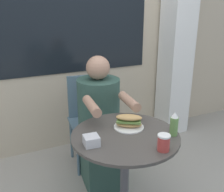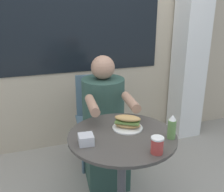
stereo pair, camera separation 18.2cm
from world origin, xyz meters
name	(u,v)px [view 1 (the left image)]	position (x,y,z in m)	size (l,w,h in m)	color
storefront_wall	(65,17)	(0.00, 1.30, 1.40)	(8.00, 0.09, 2.80)	#B7A88E
lattice_pillar	(178,34)	(1.24, 1.09, 1.20)	(0.30, 0.30, 2.40)	silver
cafe_table	(125,159)	(0.00, 0.00, 0.52)	(0.71, 0.71, 0.71)	#47423D
diner_chair	(88,112)	(0.06, 0.90, 0.52)	(0.42, 0.42, 0.87)	slate
seated_diner	(100,130)	(0.05, 0.55, 0.48)	(0.41, 0.67, 1.13)	#2D4C42
sandwich_on_plate	(129,122)	(0.07, 0.08, 0.76)	(0.21, 0.21, 0.09)	white
drink_cup	(164,143)	(0.11, -0.27, 0.76)	(0.08, 0.08, 0.10)	#B73D38
napkin_box	(91,141)	(-0.25, -0.04, 0.74)	(0.10, 0.10, 0.06)	silver
condiment_bottle	(174,124)	(0.28, -0.14, 0.79)	(0.05, 0.05, 0.16)	#66934C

